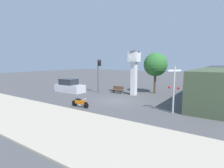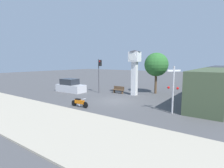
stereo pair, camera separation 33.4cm
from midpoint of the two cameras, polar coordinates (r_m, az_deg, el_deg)
ground_plane at (r=18.57m, az=1.68°, el=-5.54°), size 120.00×120.00×0.00m
sidewalk_strip at (r=12.92m, az=-18.60°, el=-11.50°), size 36.00×6.00×0.10m
motorcycle at (r=16.28m, az=-9.99°, el=-6.01°), size 1.94×0.42×0.85m
clock_tower at (r=21.59m, az=7.82°, el=5.96°), size 1.43×1.43×5.52m
freight_train at (r=26.71m, az=31.43°, el=1.01°), size 2.80×25.30×3.40m
traffic_light at (r=22.99m, az=-3.70°, el=4.62°), size 0.50×0.35×4.46m
railroad_crossing_signal at (r=14.59m, az=19.96°, el=-1.25°), size 0.90×0.82×3.79m
street_tree at (r=23.28m, az=14.66°, el=6.13°), size 3.03×3.03×5.28m
bench at (r=22.97m, az=2.55°, el=-1.81°), size 1.60×0.44×0.92m
parked_car at (r=24.66m, az=-13.04°, el=-0.76°), size 4.26×1.94×1.80m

